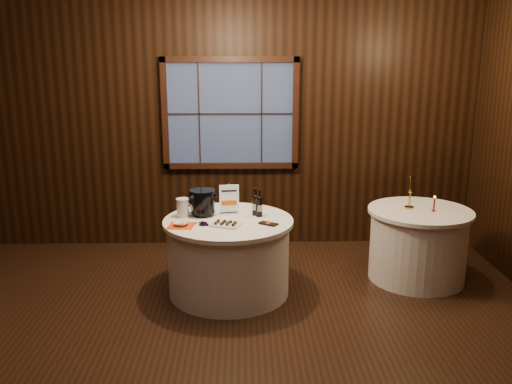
{
  "coord_description": "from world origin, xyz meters",
  "views": [
    {
      "loc": [
        0.15,
        -4.09,
        2.35
      ],
      "look_at": [
        0.27,
        0.9,
        1.07
      ],
      "focal_mm": 38.0,
      "sensor_mm": 36.0,
      "label": 1
    }
  ],
  "objects_px": {
    "sign_stand": "(229,204)",
    "glass_pitcher": "(183,208)",
    "port_bottle_right": "(259,205)",
    "cracker_bowl": "(181,224)",
    "main_table": "(229,256)",
    "grape_bunch": "(204,223)",
    "brass_candlestick": "(410,197)",
    "chocolate_plate": "(226,224)",
    "side_table": "(418,244)",
    "ice_bucket": "(203,202)",
    "chocolate_box": "(268,224)",
    "red_candle": "(434,205)",
    "port_bottle_left": "(256,203)"
  },
  "relations": [
    {
      "from": "port_bottle_right",
      "to": "red_candle",
      "type": "relative_size",
      "value": 1.67
    },
    {
      "from": "ice_bucket",
      "to": "chocolate_plate",
      "type": "height_order",
      "value": "ice_bucket"
    },
    {
      "from": "grape_bunch",
      "to": "main_table",
      "type": "bearing_deg",
      "value": 37.07
    },
    {
      "from": "sign_stand",
      "to": "chocolate_box",
      "type": "relative_size",
      "value": 1.78
    },
    {
      "from": "side_table",
      "to": "brass_candlestick",
      "type": "height_order",
      "value": "brass_candlestick"
    },
    {
      "from": "sign_stand",
      "to": "ice_bucket",
      "type": "height_order",
      "value": "sign_stand"
    },
    {
      "from": "sign_stand",
      "to": "chocolate_plate",
      "type": "relative_size",
      "value": 0.96
    },
    {
      "from": "chocolate_box",
      "to": "grape_bunch",
      "type": "distance_m",
      "value": 0.61
    },
    {
      "from": "main_table",
      "to": "chocolate_plate",
      "type": "bearing_deg",
      "value": -95.29
    },
    {
      "from": "cracker_bowl",
      "to": "red_candle",
      "type": "height_order",
      "value": "red_candle"
    },
    {
      "from": "port_bottle_left",
      "to": "brass_candlestick",
      "type": "height_order",
      "value": "brass_candlestick"
    },
    {
      "from": "chocolate_plate",
      "to": "glass_pitcher",
      "type": "relative_size",
      "value": 1.76
    },
    {
      "from": "glass_pitcher",
      "to": "brass_candlestick",
      "type": "relative_size",
      "value": 0.53
    },
    {
      "from": "side_table",
      "to": "port_bottle_right",
      "type": "bearing_deg",
      "value": -173.28
    },
    {
      "from": "side_table",
      "to": "red_candle",
      "type": "distance_m",
      "value": 0.47
    },
    {
      "from": "port_bottle_right",
      "to": "red_candle",
      "type": "bearing_deg",
      "value": -7.76
    },
    {
      "from": "side_table",
      "to": "ice_bucket",
      "type": "height_order",
      "value": "ice_bucket"
    },
    {
      "from": "sign_stand",
      "to": "ice_bucket",
      "type": "xyz_separation_m",
      "value": [
        -0.26,
        -0.04,
        0.03
      ]
    },
    {
      "from": "glass_pitcher",
      "to": "brass_candlestick",
      "type": "height_order",
      "value": "brass_candlestick"
    },
    {
      "from": "ice_bucket",
      "to": "port_bottle_left",
      "type": "bearing_deg",
      "value": 0.01
    },
    {
      "from": "cracker_bowl",
      "to": "red_candle",
      "type": "xyz_separation_m",
      "value": [
        2.55,
        0.41,
        0.05
      ]
    },
    {
      "from": "glass_pitcher",
      "to": "brass_candlestick",
      "type": "distance_m",
      "value": 2.36
    },
    {
      "from": "grape_bunch",
      "to": "glass_pitcher",
      "type": "height_order",
      "value": "glass_pitcher"
    },
    {
      "from": "port_bottle_left",
      "to": "red_candle",
      "type": "height_order",
      "value": "port_bottle_left"
    },
    {
      "from": "port_bottle_left",
      "to": "chocolate_box",
      "type": "height_order",
      "value": "port_bottle_left"
    },
    {
      "from": "port_bottle_right",
      "to": "cracker_bowl",
      "type": "distance_m",
      "value": 0.81
    },
    {
      "from": "main_table",
      "to": "brass_candlestick",
      "type": "distance_m",
      "value": 2.0
    },
    {
      "from": "side_table",
      "to": "main_table",
      "type": "bearing_deg",
      "value": -171.47
    },
    {
      "from": "main_table",
      "to": "red_candle",
      "type": "bearing_deg",
      "value": 5.99
    },
    {
      "from": "brass_candlestick",
      "to": "red_candle",
      "type": "xyz_separation_m",
      "value": [
        0.21,
        -0.13,
        -0.06
      ]
    },
    {
      "from": "sign_stand",
      "to": "red_candle",
      "type": "relative_size",
      "value": 1.88
    },
    {
      "from": "side_table",
      "to": "port_bottle_left",
      "type": "distance_m",
      "value": 1.81
    },
    {
      "from": "main_table",
      "to": "grape_bunch",
      "type": "xyz_separation_m",
      "value": [
        -0.23,
        -0.17,
        0.4
      ]
    },
    {
      "from": "sign_stand",
      "to": "glass_pitcher",
      "type": "bearing_deg",
      "value": -176.63
    },
    {
      "from": "side_table",
      "to": "glass_pitcher",
      "type": "bearing_deg",
      "value": -175.4
    },
    {
      "from": "ice_bucket",
      "to": "grape_bunch",
      "type": "distance_m",
      "value": 0.34
    },
    {
      "from": "red_candle",
      "to": "grape_bunch",
      "type": "bearing_deg",
      "value": -170.49
    },
    {
      "from": "chocolate_plate",
      "to": "brass_candlestick",
      "type": "bearing_deg",
      "value": 15.97
    },
    {
      "from": "chocolate_plate",
      "to": "cracker_bowl",
      "type": "distance_m",
      "value": 0.42
    },
    {
      "from": "grape_bunch",
      "to": "side_table",
      "type": "bearing_deg",
      "value": 11.93
    },
    {
      "from": "chocolate_box",
      "to": "grape_bunch",
      "type": "height_order",
      "value": "grape_bunch"
    },
    {
      "from": "glass_pitcher",
      "to": "port_bottle_right",
      "type": "bearing_deg",
      "value": 19.44
    },
    {
      "from": "side_table",
      "to": "red_candle",
      "type": "relative_size",
      "value": 6.41
    },
    {
      "from": "side_table",
      "to": "grape_bunch",
      "type": "relative_size",
      "value": 6.8
    },
    {
      "from": "sign_stand",
      "to": "grape_bunch",
      "type": "bearing_deg",
      "value": -129.98
    },
    {
      "from": "glass_pitcher",
      "to": "cracker_bowl",
      "type": "relative_size",
      "value": 1.39
    },
    {
      "from": "grape_bunch",
      "to": "glass_pitcher",
      "type": "xyz_separation_m",
      "value": [
        -0.23,
        0.27,
        0.08
      ]
    },
    {
      "from": "port_bottle_left",
      "to": "chocolate_plate",
      "type": "distance_m",
      "value": 0.46
    },
    {
      "from": "glass_pitcher",
      "to": "ice_bucket",
      "type": "bearing_deg",
      "value": 32.55
    },
    {
      "from": "port_bottle_right",
      "to": "chocolate_box",
      "type": "relative_size",
      "value": 1.58
    }
  ]
}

